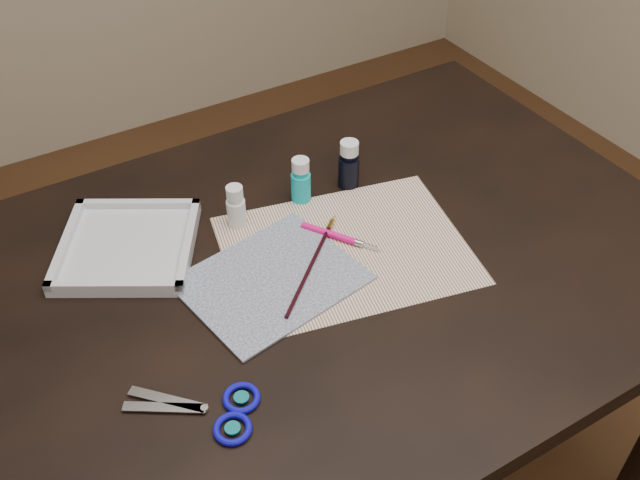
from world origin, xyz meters
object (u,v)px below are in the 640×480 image
paint_bottle_white (236,206)px  scissors (190,411)px  canvas (271,280)px  paint_bottle_navy (349,164)px  paper (346,250)px  paint_bottle_cyan (301,180)px  palette_tray (128,245)px

paint_bottle_white → scissors: (-0.23, -0.33, -0.04)m
canvas → paint_bottle_navy: size_ratio=2.82×
paint_bottle_navy → scissors: 0.57m
paper → paint_bottle_white: 0.21m
paint_bottle_white → paint_bottle_cyan: size_ratio=0.93×
canvas → paint_bottle_cyan: (0.15, 0.16, 0.04)m
paper → paint_bottle_cyan: 0.17m
paint_bottle_navy → palette_tray: (-0.43, 0.03, -0.03)m
paper → scissors: size_ratio=1.98×
paint_bottle_white → palette_tray: (-0.19, 0.03, -0.03)m
paper → paint_bottle_navy: 0.19m
scissors → canvas: bearing=-109.0°
paint_bottle_cyan → palette_tray: bearing=175.4°
paint_bottle_cyan → paint_bottle_navy: (0.10, -0.01, 0.00)m
paint_bottle_white → paint_bottle_cyan: 0.13m
paper → paint_bottle_white: size_ratio=4.97×
palette_tray → scissors: bearing=-96.2°
paint_bottle_navy → scissors: (-0.46, -0.33, -0.04)m
paint_bottle_white → paint_bottle_navy: (0.23, -0.00, 0.01)m
scissors → palette_tray: bearing=-63.6°
paint_bottle_white → paper: bearing=-50.5°
scissors → paint_bottle_white: bearing=-92.3°
paint_bottle_white → palette_tray: 0.20m
paint_bottle_white → paint_bottle_cyan: paint_bottle_cyan is taller
scissors → paint_bottle_navy: bearing=-112.1°
paint_bottle_white → canvas: bearing=-95.6°
paint_bottle_white → paint_bottle_navy: paint_bottle_navy is taller
paint_bottle_navy → paint_bottle_white: bearing=179.4°
paper → canvas: 0.15m
paint_bottle_cyan → scissors: 0.50m
canvas → paint_bottle_navy: (0.25, 0.16, 0.04)m
canvas → scissors: scissors is taller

